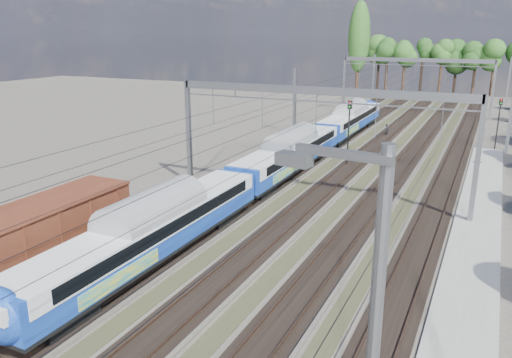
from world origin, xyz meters
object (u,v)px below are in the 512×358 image
at_px(signal_near, 349,125).
at_px(signal_far, 499,117).
at_px(freight_boxcar, 6,250).
at_px(worker, 387,130).
at_px(emu_train, 289,149).

relative_size(signal_near, signal_far, 1.14).
relative_size(freight_boxcar, worker, 9.63).
distance_m(emu_train, signal_near, 7.21).
bearing_deg(freight_boxcar, emu_train, 80.35).
relative_size(worker, signal_near, 0.25).
bearing_deg(freight_boxcar, worker, 79.68).
bearing_deg(worker, freight_boxcar, 179.63).
distance_m(emu_train, signal_far, 27.03).
xyz_separation_m(emu_train, signal_near, (3.91, 5.85, 1.59)).
height_order(freight_boxcar, signal_far, signal_far).
distance_m(signal_near, signal_far, 20.02).
bearing_deg(signal_far, freight_boxcar, -128.46).
bearing_deg(signal_far, signal_near, -145.27).
relative_size(emu_train, signal_far, 10.90).
bearing_deg(emu_train, freight_boxcar, -99.65).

